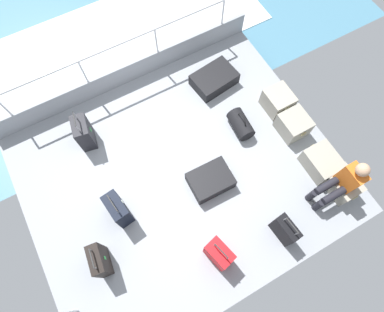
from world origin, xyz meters
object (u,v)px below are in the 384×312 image
cargo_crate_0 (278,101)px  suitcase_3 (118,209)px  suitcase_1 (285,230)px  suitcase_4 (100,261)px  passenger_seated (343,183)px  cargo_crate_1 (293,125)px  suitcase_0 (219,254)px  suitcase_6 (210,180)px  suitcase_5 (214,79)px  cargo_crate_3 (342,184)px  suitcase_2 (84,133)px  cargo_crate_2 (322,162)px  duffel_bag (241,124)px

cargo_crate_0 → suitcase_3: 3.39m
suitcase_1 → suitcase_4: size_ratio=0.92×
passenger_seated → cargo_crate_1: bearing=174.7°
passenger_seated → suitcase_0: size_ratio=1.46×
suitcase_0 → suitcase_3: (-1.33, -1.03, 0.02)m
passenger_seated → suitcase_6: (-1.12, -1.67, -0.40)m
passenger_seated → suitcase_4: passenger_seated is taller
cargo_crate_1 → suitcase_5: bearing=-155.3°
cargo_crate_3 → suitcase_2: 4.40m
suitcase_4 → suitcase_3: bearing=136.4°
suitcase_1 → passenger_seated: bearing=97.9°
suitcase_5 → suitcase_4: bearing=-57.2°
suitcase_5 → cargo_crate_2: bearing=16.9°
passenger_seated → suitcase_6: bearing=-123.8°
cargo_crate_2 → duffel_bag: 1.51m
suitcase_0 → suitcase_4: (-0.76, -1.57, 0.04)m
cargo_crate_2 → suitcase_4: suitcase_4 is taller
cargo_crate_0 → suitcase_1: bearing=-32.7°
cargo_crate_3 → suitcase_4: bearing=-101.5°
cargo_crate_3 → suitcase_1: suitcase_1 is taller
cargo_crate_1 → suitcase_3: suitcase_3 is taller
suitcase_2 → passenger_seated: bearing=47.9°
cargo_crate_2 → suitcase_1: suitcase_1 is taller
cargo_crate_1 → suitcase_0: size_ratio=0.74×
suitcase_3 → suitcase_2: bearing=178.8°
suitcase_3 → suitcase_6: (0.25, 1.53, -0.16)m
suitcase_0 → cargo_crate_3: bearing=89.2°
suitcase_2 → suitcase_3: size_ratio=1.11×
suitcase_4 → suitcase_5: bearing=122.8°
cargo_crate_1 → cargo_crate_3: (1.28, 0.06, -0.02)m
cargo_crate_0 → suitcase_1: (1.97, -1.26, 0.07)m
cargo_crate_2 → passenger_seated: passenger_seated is taller
suitcase_6 → cargo_crate_0: bearing=110.9°
cargo_crate_1 → passenger_seated: passenger_seated is taller
suitcase_2 → cargo_crate_2: bearing=54.0°
passenger_seated → suitcase_5: (-2.83, -0.59, -0.40)m
cargo_crate_2 → suitcase_0: bearing=-79.2°
passenger_seated → suitcase_2: bearing=-132.1°
suitcase_1 → duffel_bag: bearing=167.2°
cargo_crate_1 → suitcase_5: (-1.55, -0.71, -0.06)m
cargo_crate_3 → suitcase_5: (-2.83, -0.77, -0.04)m
duffel_bag → cargo_crate_1: bearing=59.2°
duffel_bag → suitcase_6: bearing=-57.4°
suitcase_3 → duffel_bag: size_ratio=1.31×
cargo_crate_0 → cargo_crate_3: bearing=0.7°
cargo_crate_3 → suitcase_3: size_ratio=0.81×
suitcase_5 → suitcase_6: bearing=-32.3°
cargo_crate_0 → suitcase_1: 2.34m
duffel_bag → cargo_crate_0: bearing=94.1°
passenger_seated → cargo_crate_2: bearing=165.4°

